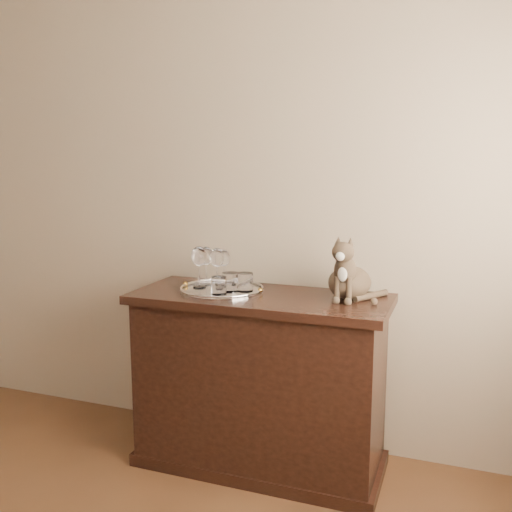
{
  "coord_description": "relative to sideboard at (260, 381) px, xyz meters",
  "views": [
    {
      "loc": [
        1.48,
        -0.49,
        1.47
      ],
      "look_at": [
        0.58,
        1.95,
        1.03
      ],
      "focal_mm": 40.0,
      "sensor_mm": 36.0,
      "label": 1
    }
  ],
  "objects": [
    {
      "name": "wall_back",
      "position": [
        -0.6,
        0.31,
        0.93
      ],
      "size": [
        4.0,
        0.1,
        2.7
      ],
      "primitive_type": "cube",
      "color": "tan",
      "rests_on": "ground"
    },
    {
      "name": "sideboard",
      "position": [
        0.0,
        0.0,
        0.0
      ],
      "size": [
        1.2,
        0.5,
        0.85
      ],
      "primitive_type": null,
      "color": "black",
      "rests_on": "ground"
    },
    {
      "name": "tray",
      "position": [
        -0.2,
        0.02,
        0.43
      ],
      "size": [
        0.4,
        0.4,
        0.01
      ],
      "primitive_type": "cylinder",
      "color": "silver",
      "rests_on": "sideboard"
    },
    {
      "name": "wine_glass_a",
      "position": [
        -0.32,
        0.09,
        0.53
      ],
      "size": [
        0.07,
        0.07,
        0.19
      ],
      "primitive_type": null,
      "color": "silver",
      "rests_on": "tray"
    },
    {
      "name": "wine_glass_b",
      "position": [
        -0.24,
        0.14,
        0.52
      ],
      "size": [
        0.06,
        0.06,
        0.17
      ],
      "primitive_type": null,
      "color": "white",
      "rests_on": "tray"
    },
    {
      "name": "wine_glass_c",
      "position": [
        -0.32,
        0.01,
        0.53
      ],
      "size": [
        0.08,
        0.08,
        0.2
      ],
      "primitive_type": null,
      "color": "white",
      "rests_on": "tray"
    },
    {
      "name": "wine_glass_d",
      "position": [
        -0.24,
        0.04,
        0.53
      ],
      "size": [
        0.07,
        0.07,
        0.19
      ],
      "primitive_type": null,
      "color": "silver",
      "rests_on": "tray"
    },
    {
      "name": "tumbler_a",
      "position": [
        -0.14,
        -0.02,
        0.48
      ],
      "size": [
        0.08,
        0.08,
        0.09
      ],
      "primitive_type": "cylinder",
      "color": "white",
      "rests_on": "tray"
    },
    {
      "name": "tumbler_b",
      "position": [
        -0.17,
        -0.09,
        0.47
      ],
      "size": [
        0.07,
        0.07,
        0.08
      ],
      "primitive_type": "cylinder",
      "color": "white",
      "rests_on": "tray"
    },
    {
      "name": "tumbler_c",
      "position": [
        -0.08,
        0.01,
        0.48
      ],
      "size": [
        0.08,
        0.08,
        0.09
      ],
      "primitive_type": "cylinder",
      "color": "white",
      "rests_on": "tray"
    },
    {
      "name": "cat",
      "position": [
        0.4,
        0.08,
        0.57
      ],
      "size": [
        0.32,
        0.3,
        0.29
      ],
      "primitive_type": null,
      "rotation": [
        0.0,
        0.0,
        -0.09
      ],
      "color": "#4F3E2F",
      "rests_on": "sideboard"
    }
  ]
}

